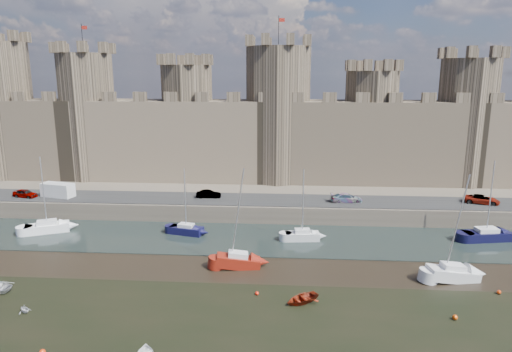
% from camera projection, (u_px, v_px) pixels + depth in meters
% --- Properties ---
extents(ground, '(160.00, 160.00, 0.00)m').
position_uv_depth(ground, '(237.00, 347.00, 35.98)').
color(ground, black).
rests_on(ground, ground).
extents(water_channel, '(160.00, 12.00, 0.08)m').
position_uv_depth(water_channel, '(257.00, 239.00, 59.33)').
color(water_channel, black).
rests_on(water_channel, ground).
extents(quay, '(160.00, 60.00, 2.50)m').
position_uv_depth(quay, '(269.00, 172.00, 94.10)').
color(quay, '#4C443A').
rests_on(quay, ground).
extents(road, '(160.00, 7.00, 0.10)m').
position_uv_depth(road, '(262.00, 200.00, 68.51)').
color(road, black).
rests_on(road, quay).
extents(castle, '(108.50, 11.00, 29.00)m').
position_uv_depth(castle, '(263.00, 128.00, 80.17)').
color(castle, '#42382B').
rests_on(castle, quay).
extents(car_0, '(4.07, 2.37, 1.30)m').
position_uv_depth(car_0, '(25.00, 193.00, 69.75)').
color(car_0, gray).
rests_on(car_0, quay).
extents(car_1, '(3.82, 1.57, 1.23)m').
position_uv_depth(car_1, '(209.00, 194.00, 69.43)').
color(car_1, gray).
rests_on(car_1, quay).
extents(car_2, '(4.76, 2.31, 1.34)m').
position_uv_depth(car_2, '(346.00, 198.00, 67.15)').
color(car_2, gray).
rests_on(car_2, quay).
extents(car_3, '(5.24, 3.53, 1.33)m').
position_uv_depth(car_3, '(482.00, 199.00, 66.35)').
color(car_3, gray).
rests_on(car_3, quay).
extents(van, '(5.30, 3.08, 2.17)m').
position_uv_depth(van, '(58.00, 190.00, 69.91)').
color(van, silver).
rests_on(van, quay).
extents(sailboat_0, '(5.94, 4.30, 10.38)m').
position_uv_depth(sailboat_0, '(47.00, 227.00, 61.67)').
color(sailboat_0, white).
rests_on(sailboat_0, ground).
extents(sailboat_1, '(4.78, 2.75, 9.01)m').
position_uv_depth(sailboat_1, '(186.00, 229.00, 60.97)').
color(sailboat_1, black).
rests_on(sailboat_1, ground).
extents(sailboat_2, '(4.48, 2.10, 9.36)m').
position_uv_depth(sailboat_2, '(302.00, 235.00, 58.72)').
color(sailboat_2, silver).
rests_on(sailboat_2, ground).
extents(sailboat_3, '(6.26, 3.33, 10.42)m').
position_uv_depth(sailboat_3, '(486.00, 235.00, 58.72)').
color(sailboat_3, black).
rests_on(sailboat_3, ground).
extents(sailboat_4, '(5.06, 2.52, 11.34)m').
position_uv_depth(sailboat_4, '(238.00, 260.00, 50.60)').
color(sailboat_4, maroon).
rests_on(sailboat_4, ground).
extents(sailboat_5, '(5.56, 2.97, 11.38)m').
position_uv_depth(sailboat_5, '(453.00, 273.00, 47.45)').
color(sailboat_5, silver).
rests_on(sailboat_5, ground).
extents(dinghy_3, '(1.70, 1.65, 0.69)m').
position_uv_depth(dinghy_3, '(25.00, 309.00, 41.07)').
color(dinghy_3, silver).
rests_on(dinghy_3, ground).
extents(dinghy_4, '(4.02, 3.71, 0.68)m').
position_uv_depth(dinghy_4, '(302.00, 299.00, 42.89)').
color(dinghy_4, maroon).
rests_on(dinghy_4, ground).
extents(buoy_1, '(0.37, 0.37, 0.37)m').
position_uv_depth(buoy_1, '(257.00, 293.00, 44.36)').
color(buoy_1, red).
rests_on(buoy_1, ground).
extents(buoy_3, '(0.40, 0.40, 0.40)m').
position_uv_depth(buoy_3, '(499.00, 292.00, 44.57)').
color(buoy_3, '#E83A0A').
rests_on(buoy_3, ground).
extents(buoy_4, '(0.47, 0.47, 0.47)m').
position_uv_depth(buoy_4, '(42.00, 352.00, 34.93)').
color(buoy_4, red).
rests_on(buoy_4, ground).
extents(buoy_5, '(0.46, 0.46, 0.46)m').
position_uv_depth(buoy_5, '(455.00, 317.00, 39.91)').
color(buoy_5, '#D14509').
rests_on(buoy_5, ground).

